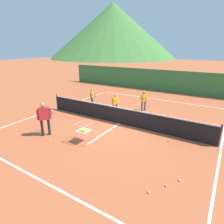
{
  "coord_description": "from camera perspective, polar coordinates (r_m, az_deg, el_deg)",
  "views": [
    {
      "loc": [
        4.98,
        -8.75,
        4.16
      ],
      "look_at": [
        -0.09,
        -0.65,
        0.87
      ],
      "focal_mm": 30.56,
      "sensor_mm": 36.0,
      "label": 1
    }
  ],
  "objects": [
    {
      "name": "tennis_ball_0",
      "position": [
        11.23,
        -26.83,
        -4.72
      ],
      "size": [
        0.07,
        0.07,
        0.07
      ],
      "primitive_type": "sphere",
      "color": "yellow",
      "rests_on": "ground"
    },
    {
      "name": "student_1",
      "position": [
        12.25,
        0.91,
        2.99
      ],
      "size": [
        0.42,
        0.7,
        1.3
      ],
      "color": "navy",
      "rests_on": "ground"
    },
    {
      "name": "line_service_center",
      "position": [
        10.89,
        2.23,
        -3.45
      ],
      "size": [
        0.08,
        5.76,
        0.01
      ],
      "primitive_type": "cube",
      "color": "white",
      "rests_on": "ground"
    },
    {
      "name": "tennis_ball_2",
      "position": [
        11.24,
        -8.79,
        -2.76
      ],
      "size": [
        0.07,
        0.07,
        0.07
      ],
      "primitive_type": "sphere",
      "color": "yellow",
      "rests_on": "ground"
    },
    {
      "name": "tennis_ball_1",
      "position": [
        6.62,
        15.9,
        -20.43
      ],
      "size": [
        0.07,
        0.07,
        0.07
      ],
      "primitive_type": "sphere",
      "color": "yellow",
      "rests_on": "ground"
    },
    {
      "name": "hill_0",
      "position": [
        76.01,
        0.31,
        23.03
      ],
      "size": [
        46.33,
        46.33,
        19.03
      ],
      "primitive_type": "cone",
      "color": "#427A38",
      "rests_on": "ground"
    },
    {
      "name": "tennis_net",
      "position": [
        10.71,
        2.26,
        -0.99
      ],
      "size": [
        10.08,
        0.08,
        1.05
      ],
      "color": "#333338",
      "rests_on": "ground"
    },
    {
      "name": "line_sideline_east",
      "position": [
        9.69,
        29.89,
        -9.15
      ],
      "size": [
        0.08,
        11.84,
        0.01
      ],
      "primitive_type": "cube",
      "color": "white",
      "rests_on": "ground"
    },
    {
      "name": "ball_cart",
      "position": [
        8.75,
        -8.49,
        -5.36
      ],
      "size": [
        0.58,
        0.58,
        0.9
      ],
      "color": "#B7B7BC",
      "rests_on": "ground"
    },
    {
      "name": "line_baseline_far",
      "position": [
        16.33,
        13.25,
        3.74
      ],
      "size": [
        10.25,
        0.08,
        0.01
      ],
      "primitive_type": "cube",
      "color": "white",
      "rests_on": "ground"
    },
    {
      "name": "tennis_ball_3",
      "position": [
        6.28,
        10.96,
        -22.5
      ],
      "size": [
        0.07,
        0.07,
        0.07
      ],
      "primitive_type": "sphere",
      "color": "yellow",
      "rests_on": "ground"
    },
    {
      "name": "tennis_ball_5",
      "position": [
        9.33,
        -18.06,
        -8.25
      ],
      "size": [
        0.07,
        0.07,
        0.07
      ],
      "primitive_type": "sphere",
      "color": "yellow",
      "rests_on": "ground"
    },
    {
      "name": "line_baseline_near",
      "position": [
        7.21,
        -21.8,
        -17.77
      ],
      "size": [
        10.25,
        0.08,
        0.01
      ],
      "primitive_type": "cube",
      "color": "white",
      "rests_on": "ground"
    },
    {
      "name": "student_2",
      "position": [
        13.0,
        9.51,
        3.74
      ],
      "size": [
        0.42,
        0.72,
        1.32
      ],
      "color": "navy",
      "rests_on": "ground"
    },
    {
      "name": "line_sideline_west",
      "position": [
        14.0,
        -16.27,
        0.94
      ],
      "size": [
        0.08,
        11.84,
        0.01
      ],
      "primitive_type": "cube",
      "color": "white",
      "rests_on": "ground"
    },
    {
      "name": "instructor",
      "position": [
        9.7,
        -19.59,
        -1.1
      ],
      "size": [
        0.57,
        0.83,
        1.68
      ],
      "color": "black",
      "rests_on": "ground"
    },
    {
      "name": "tennis_ball_4",
      "position": [
        6.95,
        19.51,
        -18.7
      ],
      "size": [
        0.07,
        0.07,
        0.07
      ],
      "primitive_type": "sphere",
      "color": "yellow",
      "rests_on": "ground"
    },
    {
      "name": "tennis_ball_6",
      "position": [
        9.28,
        16.58,
        -8.25
      ],
      "size": [
        0.07,
        0.07,
        0.07
      ],
      "primitive_type": "sphere",
      "color": "yellow",
      "rests_on": "ground"
    },
    {
      "name": "windscreen_fence",
      "position": [
        19.13,
        16.73,
        8.8
      ],
      "size": [
        22.54,
        0.08,
        2.07
      ],
      "primitive_type": "cube",
      "color": "#33753D",
      "rests_on": "ground"
    },
    {
      "name": "student_0",
      "position": [
        14.08,
        -6.01,
        4.98
      ],
      "size": [
        0.59,
        0.53,
        1.28
      ],
      "color": "navy",
      "rests_on": "ground"
    },
    {
      "name": "ground_plane",
      "position": [
        10.89,
        2.23,
        -3.46
      ],
      "size": [
        120.0,
        120.0,
        0.0
      ],
      "primitive_type": "plane",
      "color": "#B25633"
    }
  ]
}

